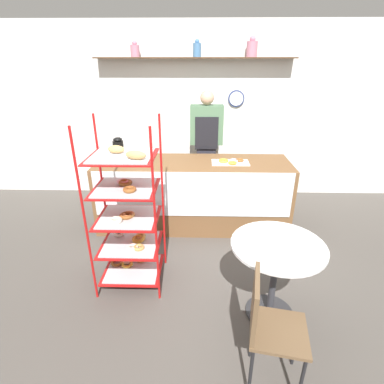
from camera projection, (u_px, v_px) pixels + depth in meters
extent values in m
plane|color=#4C4742|center=(191.00, 268.00, 3.39)|extent=(14.00, 14.00, 0.00)
cube|color=white|center=(195.00, 114.00, 4.82)|extent=(10.00, 0.06, 2.70)
cube|color=#4C331E|center=(195.00, 58.00, 4.34)|extent=(2.93, 0.24, 0.02)
cylinder|color=#CC7F99|center=(135.00, 51.00, 4.33)|extent=(0.13, 0.13, 0.16)
sphere|color=#CC7F99|center=(134.00, 43.00, 4.28)|extent=(0.07, 0.07, 0.07)
cylinder|color=#4C7FB2|center=(197.00, 50.00, 4.30)|extent=(0.12, 0.12, 0.18)
sphere|color=#4C7FB2|center=(197.00, 41.00, 4.26)|extent=(0.06, 0.06, 0.06)
cylinder|color=#CC7F99|center=(252.00, 49.00, 4.28)|extent=(0.15, 0.15, 0.21)
sphere|color=#CC7F99|center=(253.00, 39.00, 4.23)|extent=(0.08, 0.08, 0.08)
cylinder|color=navy|center=(236.00, 99.00, 4.66)|extent=(0.25, 0.03, 0.25)
cylinder|color=white|center=(236.00, 99.00, 4.64)|extent=(0.21, 0.00, 0.21)
cube|color=brown|center=(193.00, 194.00, 4.12)|extent=(2.56, 0.77, 0.92)
cube|color=silver|center=(193.00, 195.00, 3.70)|extent=(2.46, 0.01, 0.59)
cylinder|color=#B71414|center=(85.00, 222.00, 2.63)|extent=(0.02, 0.02, 1.70)
cylinder|color=#B71414|center=(155.00, 223.00, 2.62)|extent=(0.02, 0.02, 1.70)
cylinder|color=#B71414|center=(104.00, 196.00, 3.15)|extent=(0.02, 0.02, 1.70)
cylinder|color=#B71414|center=(163.00, 196.00, 3.13)|extent=(0.02, 0.02, 1.70)
cube|color=#B71414|center=(133.00, 269.00, 3.18)|extent=(0.60, 0.54, 0.01)
cube|color=silver|center=(133.00, 268.00, 3.18)|extent=(0.53, 0.48, 0.01)
torus|color=brown|center=(117.00, 262.00, 3.23)|extent=(0.13, 0.13, 0.03)
torus|color=silver|center=(127.00, 260.00, 3.26)|extent=(0.12, 0.12, 0.03)
torus|color=gold|center=(127.00, 264.00, 3.21)|extent=(0.12, 0.12, 0.03)
torus|color=tan|center=(141.00, 259.00, 3.29)|extent=(0.12, 0.12, 0.03)
cube|color=#B71414|center=(131.00, 245.00, 3.05)|extent=(0.60, 0.54, 0.01)
cube|color=silver|center=(131.00, 244.00, 3.05)|extent=(0.53, 0.48, 0.01)
torus|color=silver|center=(119.00, 234.00, 3.18)|extent=(0.10, 0.10, 0.03)
torus|color=tan|center=(140.00, 237.00, 3.13)|extent=(0.12, 0.12, 0.04)
torus|color=gold|center=(138.00, 239.00, 3.08)|extent=(0.13, 0.13, 0.04)
torus|color=tan|center=(139.00, 247.00, 2.95)|extent=(0.11, 0.11, 0.03)
torus|color=silver|center=(133.00, 247.00, 2.96)|extent=(0.11, 0.11, 0.03)
cube|color=#B71414|center=(128.00, 218.00, 2.93)|extent=(0.60, 0.54, 0.01)
cube|color=silver|center=(128.00, 217.00, 2.92)|extent=(0.53, 0.48, 0.01)
torus|color=silver|center=(116.00, 220.00, 2.80)|extent=(0.13, 0.13, 0.04)
torus|color=brown|center=(126.00, 216.00, 2.89)|extent=(0.13, 0.13, 0.04)
torus|color=tan|center=(129.00, 215.00, 2.91)|extent=(0.12, 0.12, 0.03)
cube|color=#B71414|center=(125.00, 189.00, 2.80)|extent=(0.60, 0.54, 0.01)
cube|color=silver|center=(125.00, 187.00, 2.79)|extent=(0.53, 0.48, 0.01)
torus|color=#EAB2C1|center=(123.00, 182.00, 2.86)|extent=(0.12, 0.12, 0.03)
torus|color=brown|center=(125.00, 183.00, 2.84)|extent=(0.13, 0.13, 0.04)
torus|color=brown|center=(130.00, 189.00, 2.69)|extent=(0.12, 0.12, 0.04)
cube|color=#B71414|center=(122.00, 157.00, 2.67)|extent=(0.60, 0.54, 0.01)
cube|color=silver|center=(122.00, 155.00, 2.67)|extent=(0.53, 0.48, 0.01)
ellipsoid|color=tan|center=(136.00, 155.00, 2.53)|extent=(0.21, 0.14, 0.08)
ellipsoid|color=tan|center=(116.00, 149.00, 2.69)|extent=(0.17, 0.12, 0.07)
cube|color=#282833|center=(206.00, 175.00, 4.65)|extent=(0.28, 0.19, 1.02)
cube|color=#4C7051|center=(207.00, 125.00, 4.33)|extent=(0.47, 0.22, 0.55)
cube|color=black|center=(207.00, 133.00, 4.27)|extent=(0.33, 0.01, 0.46)
sphere|color=tan|center=(207.00, 98.00, 4.18)|extent=(0.20, 0.20, 0.20)
cylinder|color=#262628|center=(269.00, 312.00, 2.79)|extent=(0.43, 0.43, 0.02)
cylinder|color=#333338|center=(273.00, 281.00, 2.64)|extent=(0.06, 0.06, 0.71)
cylinder|color=white|center=(278.00, 246.00, 2.49)|extent=(0.79, 0.79, 0.02)
cylinder|color=black|center=(301.00, 383.00, 1.94)|extent=(0.02, 0.02, 0.48)
cylinder|color=black|center=(296.00, 341.00, 2.23)|extent=(0.02, 0.02, 0.48)
cylinder|color=black|center=(251.00, 373.00, 2.00)|extent=(0.02, 0.02, 0.48)
cylinder|color=black|center=(252.00, 334.00, 2.29)|extent=(0.02, 0.02, 0.48)
cube|color=brown|center=(279.00, 331.00, 2.02)|extent=(0.44, 0.44, 0.03)
cube|color=brown|center=(255.00, 303.00, 1.96)|extent=(0.10, 0.36, 0.40)
cylinder|color=black|center=(119.00, 152.00, 3.89)|extent=(0.14, 0.14, 0.28)
ellipsoid|color=black|center=(118.00, 139.00, 3.82)|extent=(0.12, 0.12, 0.05)
cube|color=white|center=(230.00, 163.00, 3.90)|extent=(0.48, 0.25, 0.01)
torus|color=brown|center=(240.00, 160.00, 3.92)|extent=(0.10, 0.10, 0.03)
torus|color=gold|center=(233.00, 163.00, 3.82)|extent=(0.11, 0.11, 0.03)
torus|color=gold|center=(223.00, 161.00, 3.90)|extent=(0.13, 0.13, 0.03)
torus|color=#EAB2C1|center=(234.00, 160.00, 3.91)|extent=(0.11, 0.11, 0.03)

